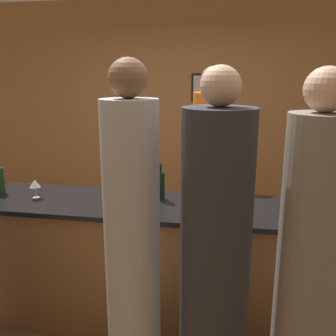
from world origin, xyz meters
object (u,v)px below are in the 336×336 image
Objects in this scene: bartender at (211,182)px; wine_bottle_0 at (160,185)px; guest_1 at (215,270)px; ice_bucket at (127,183)px; guest_2 at (133,257)px; guest_3 at (308,280)px.

wine_bottle_0 is (-0.34, -0.72, 0.17)m from bartender.
guest_1 is (0.12, -1.59, -0.02)m from bartender.
ice_bucket is (-0.74, 0.93, 0.17)m from guest_1.
guest_2 is 7.16× the size of wine_bottle_0.
ice_bucket is (-0.62, -0.67, 0.16)m from bartender.
ice_bucket is at bearing 47.25° from bartender.
bartender is 0.82m from wine_bottle_0.
ice_bucket is (-1.20, 0.95, 0.17)m from guest_3.
guest_1 is at bearing 177.33° from guest_3.
wine_bottle_0 is (-0.93, 0.89, 0.18)m from guest_3.
bartender is at bearing 109.93° from guest_3.
guest_2 is at bearing -88.92° from wine_bottle_0.
guest_3 is at bearing -2.67° from guest_1.
guest_2 reaches higher than guest_3.
bartender is 1.02× the size of guest_3.
wine_bottle_0 is at bearing 64.77° from bartender.
guest_3 is 1.54m from ice_bucket.
guest_1 is 1.00m from wine_bottle_0.
guest_3 is at bearing 109.93° from bartender.
ice_bucket is at bearing 141.63° from guest_3.
wine_bottle_0 is at bearing 117.94° from guest_1.
ice_bucket is (-0.27, 0.06, -0.01)m from wine_bottle_0.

